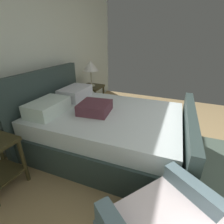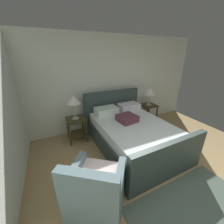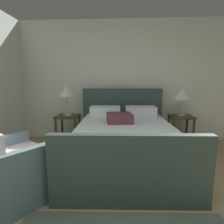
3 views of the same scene
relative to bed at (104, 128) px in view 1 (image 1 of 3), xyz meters
name	(u,v)px [view 1 (image 1 of 3)]	position (x,y,z in m)	size (l,w,h in m)	color
wall_back	(40,57)	(0.24, 1.26, 0.92)	(5.07, 0.12, 2.54)	silver
bed	(104,128)	(0.00, 0.00, 0.00)	(1.70, 2.27, 1.13)	#31413E
nightstand_right	(92,95)	(1.13, 0.85, 0.06)	(0.44, 0.44, 0.60)	#39331A
table_lamp_right	(91,66)	(1.13, 0.85, 0.67)	(0.33, 0.33, 0.53)	#B7B293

